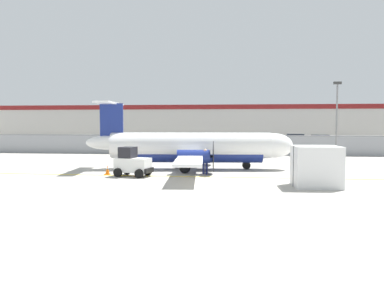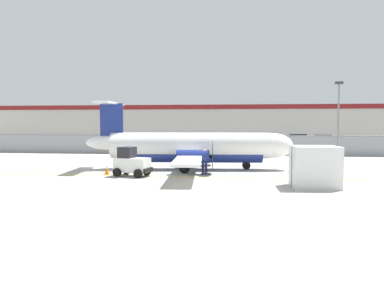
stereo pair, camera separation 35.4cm
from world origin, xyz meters
name	(u,v)px [view 2 (the right image)]	position (x,y,z in m)	size (l,w,h in m)	color
ground_plane	(202,177)	(0.00, 2.00, 0.00)	(140.00, 140.00, 0.01)	#ADA89E
perimeter_fence	(217,144)	(0.00, 18.00, 1.12)	(98.00, 0.10, 2.10)	gray
parking_lot_strip	(221,147)	(0.00, 29.50, 0.06)	(98.00, 17.00, 0.12)	#38383A
background_building	(226,123)	(0.00, 47.99, 3.26)	(91.00, 8.10, 6.50)	beige
commuter_airplane	(194,147)	(-0.95, 5.79, 1.60)	(15.31, 16.08, 4.92)	white
baggage_tug	(131,163)	(-4.53, 1.76, 0.86)	(2.51, 1.80, 1.88)	silver
ground_crew_worker	(204,160)	(0.06, 3.13, 0.95)	(0.55, 0.40, 1.70)	#191E4C
cargo_container	(315,167)	(6.34, -0.96, 1.10)	(2.49, 2.11, 2.20)	silver
traffic_cone_near_left	(142,167)	(-4.49, 4.32, 0.31)	(0.36, 0.36, 0.64)	orange
traffic_cone_near_right	(107,170)	(-6.36, 2.29, 0.31)	(0.36, 0.36, 0.64)	orange
parked_car_0	(132,138)	(-14.34, 35.61, 0.89)	(4.35, 2.34, 1.58)	gray
parked_car_1	(142,142)	(-10.15, 25.64, 0.89)	(4.21, 2.01, 1.58)	silver
parked_car_2	(165,143)	(-6.68, 23.43, 0.89)	(4.32, 2.26, 1.58)	slate
parked_car_3	(216,139)	(-1.01, 33.65, 0.89)	(4.30, 2.21, 1.58)	navy
parked_car_4	(233,143)	(1.61, 24.55, 0.89)	(4.37, 2.38, 1.58)	#19662D
parked_car_5	(268,140)	(6.45, 33.02, 0.89)	(4.39, 2.43, 1.58)	silver
parked_car_6	(297,139)	(10.94, 35.49, 0.89)	(4.35, 2.33, 1.58)	navy
parked_car_7	(322,140)	(13.87, 32.46, 0.89)	(4.24, 2.08, 1.58)	gray
apron_light_pole	(338,113)	(11.63, 15.31, 4.30)	(0.70, 0.30, 7.27)	slate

